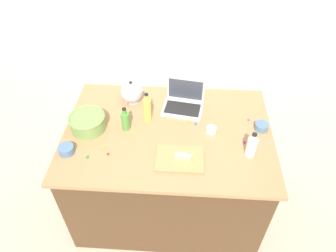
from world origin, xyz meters
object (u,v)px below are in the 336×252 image
object	(u,v)px
cutting_board	(180,159)
ramekin_medium	(211,130)
bottle_vinegar	(251,146)
bottle_oil	(147,110)
kettle	(132,92)
laptop	(184,102)
ramekin_small	(261,126)
ramekin_wide	(66,150)
mixing_bowl_large	(88,122)
butter_stick_left	(183,157)
bottle_olive	(125,121)

from	to	relation	value
cutting_board	ramekin_medium	size ratio (longest dim) A/B	4.21
bottle_vinegar	bottle_oil	size ratio (longest dim) A/B	0.80
bottle_vinegar	kettle	xyz separation A→B (m)	(-0.89, 0.54, 0.00)
laptop	cutting_board	bearing A→B (deg)	-91.02
bottle_vinegar	ramekin_medium	world-z (taller)	bottle_vinegar
ramekin_small	ramekin_wide	xyz separation A→B (m)	(-1.37, -0.32, 0.00)
mixing_bowl_large	cutting_board	xyz separation A→B (m)	(0.69, -0.27, -0.05)
cutting_board	ramekin_wide	size ratio (longest dim) A/B	2.97
bottle_vinegar	butter_stick_left	bearing A→B (deg)	-169.98
kettle	cutting_board	size ratio (longest dim) A/B	0.67
bottle_oil	cutting_board	xyz separation A→B (m)	(0.26, -0.39, -0.09)
mixing_bowl_large	bottle_olive	distance (m)	0.28
cutting_board	ramekin_wide	world-z (taller)	ramekin_wide
bottle_vinegar	kettle	world-z (taller)	bottle_vinegar
laptop	ramekin_small	world-z (taller)	laptop
butter_stick_left	ramekin_medium	size ratio (longest dim) A/B	1.45
bottle_vinegar	ramekin_wide	distance (m)	1.26
laptop	ramekin_small	distance (m)	0.62
bottle_olive	ramekin_small	bearing A→B (deg)	3.19
ramekin_small	laptop	bearing A→B (deg)	159.27
bottle_oil	kettle	world-z (taller)	bottle_oil
mixing_bowl_large	ramekin_wide	xyz separation A→B (m)	(-0.09, -0.25, -0.03)
ramekin_medium	bottle_olive	bearing A→B (deg)	-179.78
laptop	cutting_board	xyz separation A→B (m)	(-0.01, -0.56, -0.04)
laptop	ramekin_small	size ratio (longest dim) A/B	3.39
bottle_olive	butter_stick_left	distance (m)	0.52
laptop	bottle_vinegar	size ratio (longest dim) A/B	1.72
bottle_oil	ramekin_small	world-z (taller)	bottle_oil
bottle_olive	ramekin_small	distance (m)	1.00
cutting_board	kettle	bearing A→B (deg)	123.71
cutting_board	ramekin_wide	xyz separation A→B (m)	(-0.78, 0.02, 0.02)
mixing_bowl_large	kettle	bearing A→B (deg)	51.80
laptop	ramekin_wide	distance (m)	0.95
laptop	ramekin_small	bearing A→B (deg)	-20.73
cutting_board	bottle_oil	bearing A→B (deg)	123.67
laptop	bottle_olive	size ratio (longest dim) A/B	1.76
mixing_bowl_large	laptop	bearing A→B (deg)	22.73
mixing_bowl_large	ramekin_wide	world-z (taller)	mixing_bowl_large
bottle_oil	ramekin_medium	bearing A→B (deg)	-12.13
ramekin_medium	butter_stick_left	bearing A→B (deg)	-124.79
mixing_bowl_large	ramekin_wide	bearing A→B (deg)	-110.43
laptop	ramekin_medium	size ratio (longest dim) A/B	4.48
butter_stick_left	ramekin_wide	size ratio (longest dim) A/B	1.02
kettle	ramekin_wide	xyz separation A→B (m)	(-0.37, -0.60, -0.05)
mixing_bowl_large	ramekin_wide	size ratio (longest dim) A/B	2.48
bottle_olive	kettle	distance (m)	0.33
bottle_olive	ramekin_wide	distance (m)	0.46
bottle_vinegar	kettle	size ratio (longest dim) A/B	0.93
ramekin_medium	ramekin_wide	world-z (taller)	ramekin_wide
ramekin_medium	bottle_oil	bearing A→B (deg)	167.87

